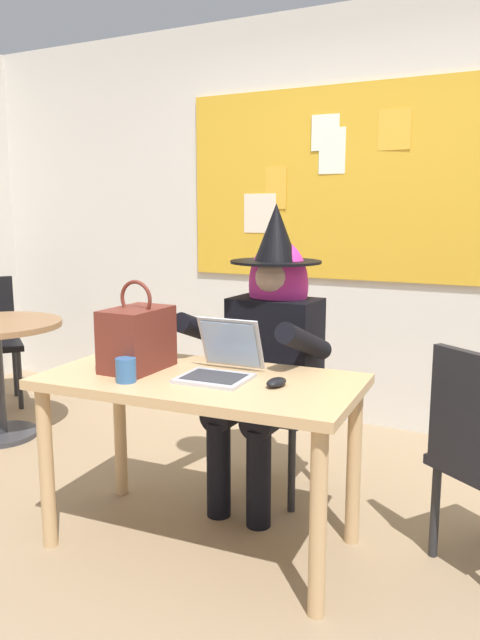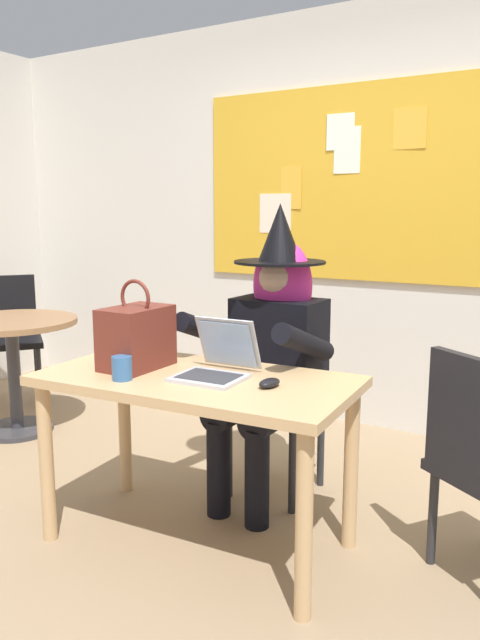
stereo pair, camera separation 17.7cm
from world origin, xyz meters
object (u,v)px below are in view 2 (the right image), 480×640
object	(u,v)px
laptop	(217,364)
chair_at_desk	(284,389)
side_table_round	(13,349)
coffee_mug	(122,368)
chair_spare_by_window	(11,330)
person_costumed	(273,338)
desk_main	(196,401)
computer_mouse	(269,383)
handbag	(136,337)

from	to	relation	value
laptop	chair_at_desk	bearing A→B (deg)	89.10
side_table_round	coffee_mug	bearing A→B (deg)	-24.80
side_table_round	chair_at_desk	bearing A→B (deg)	5.52
laptop	chair_spare_by_window	world-z (taller)	laptop
coffee_mug	chair_spare_by_window	distance (m)	2.46
person_costumed	chair_at_desk	bearing A→B (deg)	-178.70
desk_main	person_costumed	distance (m)	0.59
computer_mouse	coffee_mug	bearing A→B (deg)	-149.82
chair_at_desk	computer_mouse	bearing A→B (deg)	21.43
computer_mouse	laptop	bearing A→B (deg)	-177.41
person_costumed	chair_spare_by_window	xyz separation A→B (m)	(-2.41, 0.43, -0.28)
chair_spare_by_window	laptop	bearing A→B (deg)	16.88
person_costumed	laptop	distance (m)	0.52
chair_at_desk	chair_spare_by_window	distance (m)	2.43
desk_main	laptop	distance (m)	0.18
desk_main	handbag	xyz separation A→B (m)	(-0.30, -0.01, 0.24)
desk_main	side_table_round	size ratio (longest dim) A/B	1.64
laptop	chair_spare_by_window	bearing A→B (deg)	155.91
desk_main	person_costumed	xyz separation A→B (m)	(0.05, 0.56, 0.17)
handbag	coffee_mug	xyz separation A→B (m)	(0.08, -0.18, -0.09)
chair_at_desk	handbag	size ratio (longest dim) A/B	2.38
desk_main	chair_at_desk	xyz separation A→B (m)	(0.05, 0.69, -0.12)
chair_at_desk	person_costumed	bearing A→B (deg)	-0.98
desk_main	side_table_round	world-z (taller)	same
chair_at_desk	side_table_round	xyz separation A→B (m)	(-1.80, -0.17, 0.03)
coffee_mug	chair_spare_by_window	bearing A→B (deg)	150.95
laptop	side_table_round	xyz separation A→B (m)	(-1.82, 0.47, -0.24)
desk_main	computer_mouse	bearing A→B (deg)	1.82
handbag	chair_at_desk	bearing A→B (deg)	63.62
coffee_mug	chair_spare_by_window	xyz separation A→B (m)	(-2.14, 1.19, -0.26)
desk_main	chair_at_desk	size ratio (longest dim) A/B	1.46
chair_spare_by_window	person_costumed	bearing A→B (deg)	28.12
person_costumed	laptop	world-z (taller)	person_costumed
person_costumed	coffee_mug	size ratio (longest dim) A/B	14.94
person_costumed	computer_mouse	xyz separation A→B (m)	(0.28, -0.55, -0.04)
laptop	handbag	distance (m)	0.38
chair_at_desk	computer_mouse	xyz separation A→B (m)	(0.28, -0.67, 0.24)
chair_at_desk	laptop	xyz separation A→B (m)	(0.02, -0.64, 0.27)
desk_main	side_table_round	bearing A→B (deg)	163.68
laptop	computer_mouse	bearing A→B (deg)	-9.78
computer_mouse	handbag	size ratio (longest dim) A/B	0.28
laptop	chair_spare_by_window	distance (m)	2.62
desk_main	side_table_round	distance (m)	1.82
person_costumed	coffee_mug	distance (m)	0.80
person_costumed	side_table_round	world-z (taller)	person_costumed
laptop	side_table_round	size ratio (longest dim) A/B	0.41
desk_main	coffee_mug	size ratio (longest dim) A/B	13.81
chair_at_desk	chair_spare_by_window	size ratio (longest dim) A/B	0.99
chair_spare_by_window	computer_mouse	bearing A→B (deg)	18.16
handbag	chair_spare_by_window	world-z (taller)	handbag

